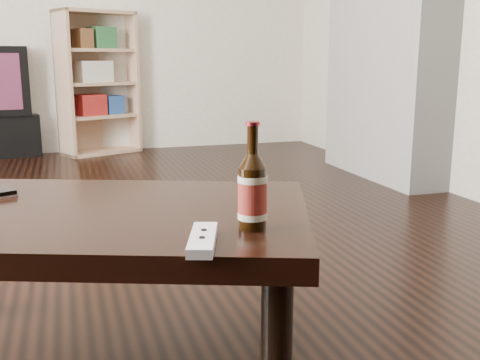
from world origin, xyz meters
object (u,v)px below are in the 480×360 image
object	(u,v)px
bookshelf	(96,81)
remote	(203,240)
coffee_table	(79,230)
beer_bottle	(252,192)
phone	(2,192)

from	to	relation	value
bookshelf	remote	world-z (taller)	bookshelf
coffee_table	beer_bottle	distance (m)	0.52
coffee_table	phone	world-z (taller)	phone
beer_bottle	phone	size ratio (longest dim) A/B	2.13
bookshelf	coffee_table	bearing A→B (deg)	-118.00
bookshelf	beer_bottle	xyz separation A→B (m)	(0.12, -4.04, -0.11)
coffee_table	beer_bottle	world-z (taller)	beer_bottle
bookshelf	coffee_table	distance (m)	3.75
bookshelf	phone	xyz separation A→B (m)	(-0.47, -3.50, -0.19)
bookshelf	beer_bottle	bearing A→B (deg)	-112.22
beer_bottle	remote	world-z (taller)	beer_bottle
coffee_table	remote	size ratio (longest dim) A/B	6.93
phone	coffee_table	bearing A→B (deg)	-72.09
coffee_table	phone	bearing A→B (deg)	132.38
bookshelf	remote	size ratio (longest dim) A/B	6.27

